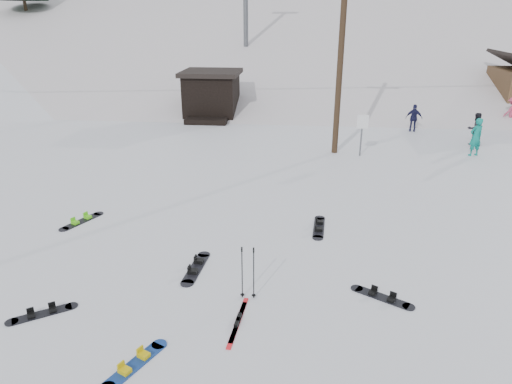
# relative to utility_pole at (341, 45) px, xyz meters

# --- Properties ---
(ground) EXTENTS (200.00, 200.00, 0.00)m
(ground) POSITION_rel_utility_pole_xyz_m (-2.00, -14.00, -4.68)
(ground) COLOR white
(ground) RESTS_ON ground
(ski_slope) EXTENTS (60.00, 85.24, 65.97)m
(ski_slope) POSITION_rel_utility_pole_xyz_m (-2.00, 41.00, -16.68)
(ski_slope) COLOR silver
(ski_slope) RESTS_ON ground
(ridge_left) EXTENTS (47.54, 95.03, 58.38)m
(ridge_left) POSITION_rel_utility_pole_xyz_m (-38.00, 34.00, -15.68)
(ridge_left) COLOR white
(ridge_left) RESTS_ON ground
(treeline_crest) EXTENTS (50.00, 6.00, 10.00)m
(treeline_crest) POSITION_rel_utility_pole_xyz_m (-2.00, 72.00, -4.68)
(treeline_crest) COLOR black
(treeline_crest) RESTS_ON ski_slope
(utility_pole) EXTENTS (2.00, 0.26, 9.00)m
(utility_pole) POSITION_rel_utility_pole_xyz_m (0.00, 0.00, 0.00)
(utility_pole) COLOR #3A2819
(utility_pole) RESTS_ON ground
(trail_sign) EXTENTS (0.50, 0.09, 1.85)m
(trail_sign) POSITION_rel_utility_pole_xyz_m (1.10, -0.42, -3.41)
(trail_sign) COLOR #595B60
(trail_sign) RESTS_ON ground
(lift_hut) EXTENTS (3.40, 4.10, 2.75)m
(lift_hut) POSITION_rel_utility_pole_xyz_m (-7.00, 6.94, -3.32)
(lift_hut) COLOR black
(lift_hut) RESTS_ON ground
(hero_snowboard) EXTENTS (0.86, 1.45, 0.11)m
(hero_snowboard) POSITION_rel_utility_pole_xyz_m (-4.41, -14.02, -4.65)
(hero_snowboard) COLOR navy
(hero_snowboard) RESTS_ON ground
(hero_skis) EXTENTS (0.24, 1.69, 0.09)m
(hero_skis) POSITION_rel_utility_pole_xyz_m (-2.71, -12.60, -4.66)
(hero_skis) COLOR red
(hero_skis) RESTS_ON ground
(ski_poles) EXTENTS (0.35, 0.09, 1.27)m
(ski_poles) POSITION_rel_utility_pole_xyz_m (-2.60, -11.69, -4.03)
(ski_poles) COLOR black
(ski_poles) RESTS_ON ground
(board_scatter_a) EXTENTS (1.24, 0.93, 0.10)m
(board_scatter_a) POSITION_rel_utility_pole_xyz_m (-6.89, -12.76, -4.65)
(board_scatter_a) COLOR black
(board_scatter_a) RESTS_ON ground
(board_scatter_b) EXTENTS (0.44, 1.70, 0.12)m
(board_scatter_b) POSITION_rel_utility_pole_xyz_m (-4.05, -10.60, -4.65)
(board_scatter_b) COLOR black
(board_scatter_b) RESTS_ON ground
(board_scatter_c) EXTENTS (0.85, 1.48, 0.11)m
(board_scatter_c) POSITION_rel_utility_pole_xyz_m (-8.15, -8.25, -4.65)
(board_scatter_c) COLOR black
(board_scatter_c) RESTS_ON ground
(board_scatter_d) EXTENTS (1.33, 0.89, 0.10)m
(board_scatter_d) POSITION_rel_utility_pole_xyz_m (0.40, -11.41, -4.65)
(board_scatter_d) COLOR black
(board_scatter_d) RESTS_ON ground
(board_scatter_f) EXTENTS (0.41, 1.67, 0.12)m
(board_scatter_f) POSITION_rel_utility_pole_xyz_m (-0.92, -7.96, -4.65)
(board_scatter_f) COLOR black
(board_scatter_f) RESTS_ON ground
(skier_teal) EXTENTS (0.73, 0.61, 1.70)m
(skier_teal) POSITION_rel_utility_pole_xyz_m (6.14, 0.15, -3.83)
(skier_teal) COLOR #0C7F71
(skier_teal) RESTS_ON ground
(skier_dark) EXTENTS (0.86, 0.73, 1.54)m
(skier_dark) POSITION_rel_utility_pole_xyz_m (6.75, 2.03, -3.91)
(skier_dark) COLOR black
(skier_dark) RESTS_ON ground
(skier_pink) EXTENTS (1.16, 0.99, 1.56)m
(skier_pink) POSITION_rel_utility_pole_xyz_m (10.22, 6.54, -3.90)
(skier_pink) COLOR #B94160
(skier_pink) RESTS_ON ground
(skier_navy) EXTENTS (0.91, 0.52, 1.45)m
(skier_navy) POSITION_rel_utility_pole_xyz_m (4.40, 4.38, -3.95)
(skier_navy) COLOR #18183D
(skier_navy) RESTS_ON ground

